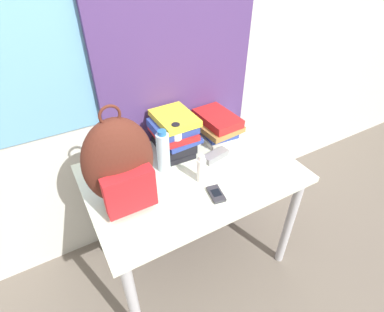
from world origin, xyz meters
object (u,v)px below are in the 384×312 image
backpack (120,165)px  sunscreen_bottle (201,169)px  water_bottle (163,152)px  book_stack_left (174,133)px  sunglasses_case (216,156)px  sports_bottle (176,143)px  cell_phone (216,194)px  book_stack_center (217,126)px

backpack → sunscreen_bottle: 0.40m
water_bottle → sunscreen_bottle: size_ratio=1.55×
book_stack_left → sunscreen_bottle: bearing=-90.3°
sunscreen_bottle → sunglasses_case: (0.16, 0.12, -0.05)m
book_stack_left → water_bottle: bearing=-134.4°
water_bottle → sunscreen_bottle: bearing=-54.6°
sports_bottle → sunscreen_bottle: 0.21m
water_bottle → cell_phone: (0.13, -0.30, -0.10)m
backpack → sports_bottle: (0.34, 0.15, -0.10)m
water_bottle → sports_bottle: water_bottle is taller
backpack → sunscreen_bottle: backpack is taller
cell_phone → book_stack_center: bearing=56.5°
book_stack_left → cell_phone: size_ratio=2.41×
book_stack_left → water_bottle: water_bottle is taller
sports_bottle → cell_phone: size_ratio=1.92×
book_stack_left → sports_bottle: size_ratio=1.25×
backpack → water_bottle: (0.25, 0.11, -0.09)m
book_stack_center → water_bottle: 0.43m
sports_bottle → sunglasses_case: 0.23m
book_stack_left → sunglasses_case: size_ratio=1.78×
book_stack_center → sports_bottle: size_ratio=1.30×
sunglasses_case → sunscreen_bottle: bearing=-144.3°
book_stack_center → sports_bottle: 0.33m
water_bottle → book_stack_center: bearing=16.9°
book_stack_left → water_bottle: 0.18m
water_bottle → backpack: bearing=-156.2°
book_stack_center → cell_phone: book_stack_center is taller
sports_bottle → book_stack_center: bearing=15.1°
water_bottle → cell_phone: bearing=-66.5°
water_bottle → cell_phone: 0.34m
sunscreen_bottle → sports_bottle: bearing=97.5°
book_stack_center → sunscreen_bottle: size_ratio=1.91×
cell_phone → sunglasses_case: sunglasses_case is taller
book_stack_center → cell_phone: bearing=-123.5°
sunscreen_bottle → sunglasses_case: bearing=35.7°
book_stack_left → water_bottle: (-0.12, -0.13, -0.00)m
sports_bottle → sunscreen_bottle: (0.03, -0.21, -0.04)m
water_bottle → sunscreen_bottle: 0.21m
cell_phone → book_stack_left: bearing=90.8°
sports_bottle → sunglasses_case: sports_bottle is taller
cell_phone → sunglasses_case: size_ratio=0.74×
book_stack_left → sunglasses_case: book_stack_left is taller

